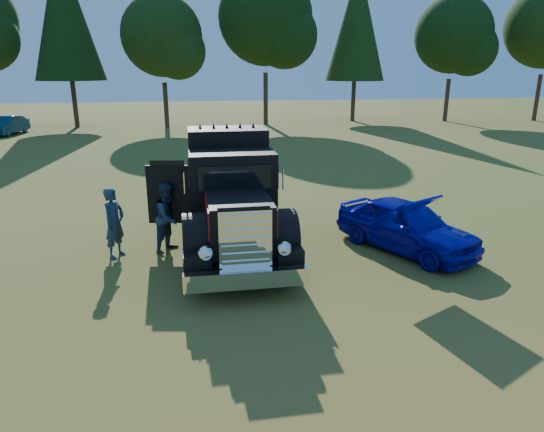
{
  "coord_description": "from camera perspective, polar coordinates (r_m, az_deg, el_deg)",
  "views": [
    {
      "loc": [
        -2.27,
        -10.2,
        4.53
      ],
      "look_at": [
        -0.48,
        0.4,
        1.23
      ],
      "focal_mm": 32.0,
      "sensor_mm": 36.0,
      "label": 1
    }
  ],
  "objects": [
    {
      "name": "ground",
      "position": [
        11.39,
        2.74,
        -6.4
      ],
      "size": [
        120.0,
        120.0,
        0.0
      ],
      "primitive_type": "plane",
      "color": "#32591A",
      "rests_on": "ground"
    },
    {
      "name": "spectator_far",
      "position": [
        12.57,
        -12.03,
        -0.15
      ],
      "size": [
        1.06,
        1.1,
        1.78
      ],
      "primitive_type": "imported",
      "rotation": [
        0.0,
        0.0,
        0.93
      ],
      "color": "#1C2D43",
      "rests_on": "ground"
    },
    {
      "name": "treeline",
      "position": [
        37.74,
        -10.78,
        21.62
      ],
      "size": [
        72.1,
        24.04,
        13.84
      ],
      "color": "#2D2116",
      "rests_on": "ground"
    },
    {
      "name": "distant_teal_car",
      "position": [
        39.24,
        -28.69,
        9.33
      ],
      "size": [
        2.02,
        4.02,
        1.27
      ],
      "primitive_type": "imported",
      "rotation": [
        0.0,
        0.0,
        -0.18
      ],
      "color": "#082C35",
      "rests_on": "ground"
    },
    {
      "name": "spectator_near",
      "position": [
        12.49,
        -18.06,
        -0.79
      ],
      "size": [
        0.68,
        0.77,
        1.76
      ],
      "primitive_type": "imported",
      "rotation": [
        0.0,
        0.0,
        1.05
      ],
      "color": "#1F2B48",
      "rests_on": "ground"
    },
    {
      "name": "diamond_t_truck",
      "position": [
        12.49,
        -4.83,
        1.92
      ],
      "size": [
        3.37,
        7.16,
        3.0
      ],
      "color": "black",
      "rests_on": "ground"
    },
    {
      "name": "hotrod_coupe",
      "position": [
        12.86,
        15.51,
        -1.06
      ],
      "size": [
        3.14,
        4.29,
        1.89
      ],
      "color": "#07349C",
      "rests_on": "ground"
    }
  ]
}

